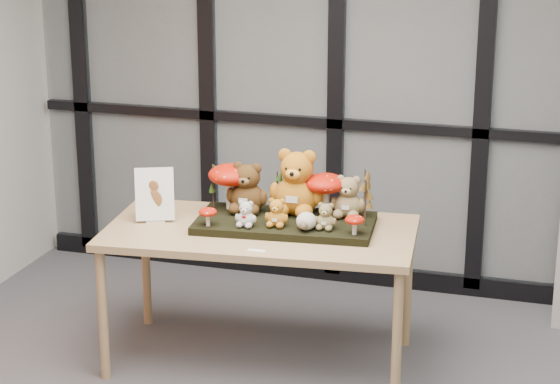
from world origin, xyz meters
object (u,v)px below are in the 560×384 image
(mushroom_back_left, at_px, (231,184))
(bear_brown_medium, at_px, (248,185))
(diorama_tray, at_px, (285,223))
(bear_tan_back, at_px, (348,194))
(bear_beige_small, at_px, (326,215))
(display_table, at_px, (260,241))
(bear_small_yellow, at_px, (277,211))
(mushroom_front_right, at_px, (355,224))
(bear_white_bow, at_px, (246,212))
(bear_pooh_yellow, at_px, (297,178))
(mushroom_back_right, at_px, (325,192))
(plush_cream_hedgehog, at_px, (306,220))
(mushroom_front_left, at_px, (208,216))
(sign_holder, at_px, (155,197))

(mushroom_back_left, bearing_deg, bear_brown_medium, -12.35)
(diorama_tray, bearing_deg, bear_tan_back, 20.60)
(bear_beige_small, bearing_deg, display_table, 172.72)
(bear_small_yellow, relative_size, mushroom_front_right, 1.50)
(bear_white_bow, bearing_deg, bear_brown_medium, 100.69)
(bear_pooh_yellow, xyz_separation_m, bear_white_bow, (-0.19, -0.28, -0.12))
(bear_tan_back, xyz_separation_m, bear_small_yellow, (-0.32, -0.26, -0.04))
(bear_white_bow, bearing_deg, mushroom_back_right, 36.07)
(bear_tan_back, relative_size, mushroom_front_right, 2.25)
(bear_beige_small, xyz_separation_m, plush_cream_hedgehog, (-0.09, -0.04, -0.03))
(display_table, height_order, diorama_tray, diorama_tray)
(bear_small_yellow, bearing_deg, diorama_tray, 78.26)
(display_table, height_order, mushroom_front_left, mushroom_front_left)
(diorama_tray, xyz_separation_m, mushroom_back_right, (0.18, 0.15, 0.14))
(bear_small_yellow, xyz_separation_m, mushroom_back_left, (-0.32, 0.21, 0.05))
(bear_brown_medium, xyz_separation_m, bear_beige_small, (0.47, -0.16, -0.07))
(bear_small_yellow, xyz_separation_m, mushroom_back_right, (0.19, 0.26, 0.04))
(diorama_tray, height_order, bear_small_yellow, bear_small_yellow)
(bear_brown_medium, relative_size, bear_white_bow, 1.99)
(display_table, relative_size, mushroom_back_left, 6.18)
(bear_beige_small, height_order, plush_cream_hedgehog, bear_beige_small)
(mushroom_back_left, bearing_deg, mushroom_front_right, -16.74)
(bear_brown_medium, bearing_deg, mushroom_back_left, 161.99)
(bear_brown_medium, xyz_separation_m, bear_tan_back, (0.54, 0.07, -0.03))
(diorama_tray, distance_m, bear_white_bow, 0.25)
(display_table, xyz_separation_m, bear_small_yellow, (0.10, -0.04, 0.19))
(bear_white_bow, height_order, mushroom_front_right, bear_white_bow)
(plush_cream_hedgehog, height_order, mushroom_front_right, mushroom_front_right)
(bear_pooh_yellow, distance_m, bear_tan_back, 0.28)
(mushroom_back_right, bearing_deg, bear_pooh_yellow, -170.81)
(plush_cream_hedgehog, bearing_deg, bear_small_yellow, 168.88)
(bear_pooh_yellow, relative_size, bear_tan_back, 1.57)
(display_table, bearing_deg, mushroom_front_right, -11.06)
(mushroom_back_right, bearing_deg, bear_tan_back, 1.41)
(bear_small_yellow, distance_m, mushroom_front_left, 0.36)
(bear_tan_back, bearing_deg, plush_cream_hedgehog, -125.05)
(bear_brown_medium, distance_m, mushroom_front_right, 0.67)
(bear_brown_medium, relative_size, bear_tan_back, 1.22)
(diorama_tray, distance_m, bear_beige_small, 0.27)
(bear_brown_medium, height_order, bear_tan_back, bear_brown_medium)
(bear_pooh_yellow, height_order, mushroom_back_right, bear_pooh_yellow)
(diorama_tray, relative_size, bear_small_yellow, 5.65)
(bear_beige_small, distance_m, mushroom_back_right, 0.24)
(mushroom_back_left, bearing_deg, display_table, -38.11)
(mushroom_back_right, bearing_deg, display_table, -143.17)
(bear_small_yellow, relative_size, bear_white_bow, 1.08)
(bear_brown_medium, distance_m, sign_holder, 0.50)
(mushroom_front_left, bearing_deg, bear_brown_medium, 66.68)
(bear_white_bow, relative_size, sign_holder, 0.52)
(mushroom_front_left, height_order, sign_holder, sign_holder)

